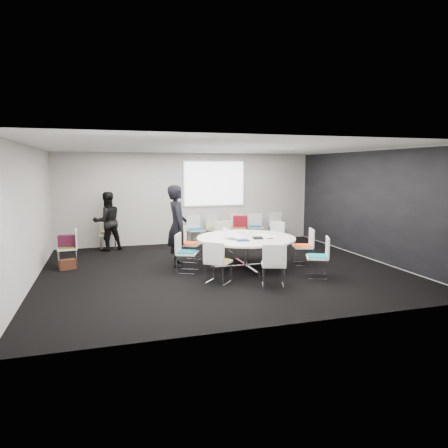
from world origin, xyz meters
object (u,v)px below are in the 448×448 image
object	(u,v)px
chair_ring_a	(303,253)
chair_spare_left	(69,255)
chair_back_d	(255,232)
chair_back_b	(216,234)
chair_back_e	(277,231)
chair_back_c	(238,233)
person_back	(107,221)
chair_ring_c	(225,243)
cup	(242,233)
conference_table	(246,245)
chair_ring_b	(273,244)
chair_ring_e	(187,260)
brown_bag	(67,264)
chair_back_a	(196,235)
chair_ring_f	(218,270)
person_main	(177,226)
chair_person_back	(108,240)
chair_ring_d	(191,251)
maroon_bag	(67,241)
laptop	(232,238)
chair_ring_h	(318,265)

from	to	relation	value
chair_ring_a	chair_spare_left	size ratio (longest dim) A/B	1.00
chair_ring_a	chair_back_d	world-z (taller)	same
chair_back_b	chair_back_e	bearing A→B (deg)	156.74
chair_back_c	person_back	xyz separation A→B (m)	(-3.98, -0.18, 0.56)
chair_ring_c	cup	size ratio (longest dim) A/B	9.78
chair_back_c	chair_ring_c	bearing A→B (deg)	71.48
conference_table	chair_ring_b	bearing A→B (deg)	44.22
chair_ring_e	conference_table	bearing A→B (deg)	115.78
chair_back_b	brown_bag	xyz separation A→B (m)	(-4.19, -2.19, -0.16)
chair_back_a	person_back	distance (m)	2.67
person_back	chair_ring_f	bearing A→B (deg)	99.08
chair_ring_f	person_main	size ratio (longest dim) A/B	0.45
chair_back_a	chair_ring_a	bearing A→B (deg)	112.15
chair_spare_left	chair_person_back	bearing A→B (deg)	-30.11
chair_back_a	brown_bag	size ratio (longest dim) A/B	2.44
chair_back_d	chair_person_back	bearing A→B (deg)	14.84
conference_table	brown_bag	xyz separation A→B (m)	(-4.04, 1.00, -0.43)
chair_ring_e	chair_back_d	size ratio (longest dim) A/B	1.00
chair_ring_d	chair_ring_b	bearing A→B (deg)	125.28
chair_back_a	person_back	world-z (taller)	person_back
chair_ring_d	chair_ring_e	world-z (taller)	same
chair_back_a	chair_ring_e	bearing A→B (deg)	65.68
chair_ring_f	chair_back_a	xyz separation A→B (m)	(0.49, 4.25, 0.00)
chair_ring_b	chair_ring_c	bearing A→B (deg)	36.03
chair_ring_c	chair_back_c	xyz separation A→B (m)	(0.91, 1.53, 0.00)
person_main	chair_person_back	bearing A→B (deg)	38.42
chair_back_d	cup	bearing A→B (deg)	77.54
chair_ring_c	maroon_bag	distance (m)	4.05
conference_table	person_main	size ratio (longest dim) A/B	1.19
chair_ring_a	maroon_bag	xyz separation A→B (m)	(-5.49, 1.44, 0.34)
chair_ring_b	cup	xyz separation A→B (m)	(-1.20, -0.83, 0.50)
chair_ring_b	chair_back_d	xyz separation A→B (m)	(0.24, 2.00, 0.00)
chair_back_a	chair_ring_b	bearing A→B (deg)	122.71
chair_ring_f	chair_back_d	size ratio (longest dim) A/B	1.00
chair_ring_b	laptop	xyz separation A→B (m)	(-1.63, -1.32, 0.47)
chair_ring_d	person_back	world-z (taller)	person_back
chair_spare_left	cup	bearing A→B (deg)	-106.76
maroon_bag	laptop	bearing A→B (deg)	-21.58
chair_ring_c	chair_ring_d	xyz separation A→B (m)	(-1.10, -0.68, 0.00)
chair_back_e	chair_spare_left	xyz separation A→B (m)	(-6.27, -1.85, 0.00)
chair_ring_c	chair_back_d	world-z (taller)	same
chair_ring_h	chair_back_e	world-z (taller)	same
chair_back_c	cup	distance (m)	2.99
chair_back_c	chair_ring_a	bearing A→B (deg)	111.74
chair_ring_b	chair_back_a	size ratio (longest dim) A/B	1.00
chair_back_c	chair_back_d	distance (m)	0.60
chair_back_b	maroon_bag	distance (m)	4.61
person_back	chair_back_d	bearing A→B (deg)	163.93
chair_spare_left	person_back	xyz separation A→B (m)	(0.93, 1.69, 0.56)
chair_back_d	person_main	world-z (taller)	person_main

